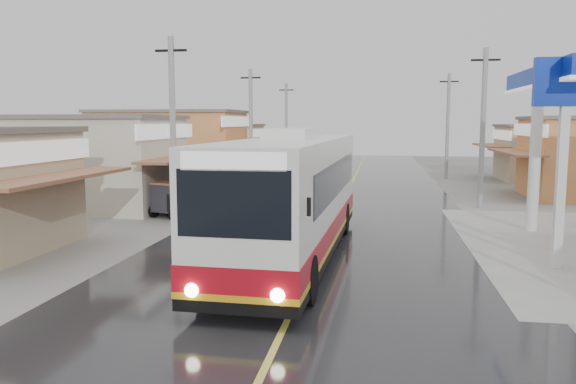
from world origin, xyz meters
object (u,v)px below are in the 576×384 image
at_px(second_bus, 242,177).
at_px(tricycle_near, 174,196).
at_px(tyre_stack, 188,225).
at_px(cyclist, 259,204).
at_px(coach_bus, 293,196).

distance_m(second_bus, tricycle_near, 3.90).
bearing_deg(tricycle_near, second_bus, 65.94).
bearing_deg(tyre_stack, tricycle_near, 118.28).
bearing_deg(tricycle_near, cyclist, 18.16).
relative_size(coach_bus, tyre_stack, 13.58).
distance_m(second_bus, tyre_stack, 6.47).
height_order(cyclist, tricycle_near, cyclist).
relative_size(coach_bus, cyclist, 6.72).
xyz_separation_m(tricycle_near, tyre_stack, (1.83, -3.39, -0.69)).
relative_size(second_bus, tricycle_near, 3.68).
height_order(coach_bus, tricycle_near, coach_bus).
xyz_separation_m(cyclist, tyre_stack, (-2.18, -3.46, -0.40)).
bearing_deg(cyclist, second_bus, 114.32).
distance_m(cyclist, tricycle_near, 4.01).
distance_m(cyclist, tyre_stack, 4.10).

